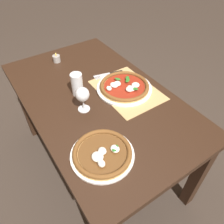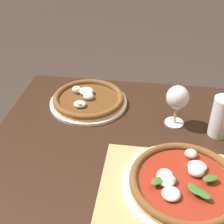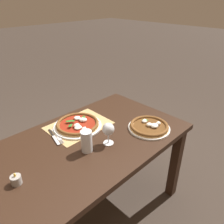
{
  "view_description": "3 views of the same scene",
  "coord_description": "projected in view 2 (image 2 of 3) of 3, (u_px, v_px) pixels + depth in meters",
  "views": [
    {
      "loc": [
        -0.94,
        0.51,
        1.61
      ],
      "look_at": [
        -0.24,
        0.04,
        0.81
      ],
      "focal_mm": 35.0,
      "sensor_mm": 36.0,
      "label": 1
    },
    {
      "loc": [
        -0.17,
        -0.81,
        1.43
      ],
      "look_at": [
        -0.29,
        0.05,
        0.82
      ],
      "focal_mm": 50.0,
      "sensor_mm": 36.0,
      "label": 2
    },
    {
      "loc": [
        0.75,
        0.98,
        1.62
      ],
      "look_at": [
        -0.27,
        -0.04,
        0.84
      ],
      "focal_mm": 35.0,
      "sensor_mm": 36.0,
      "label": 3
    }
  ],
  "objects": [
    {
      "name": "pint_glass",
      "position": [
        221.0,
        118.0,
        1.05
      ],
      "size": [
        0.07,
        0.07,
        0.15
      ],
      "color": "silver",
      "rests_on": "dining_table"
    },
    {
      "name": "wine_glass",
      "position": [
        177.0,
        99.0,
        1.08
      ],
      "size": [
        0.08,
        0.08,
        0.16
      ],
      "color": "silver",
      "rests_on": "dining_table"
    },
    {
      "name": "pizza_far",
      "position": [
        88.0,
        99.0,
        1.24
      ],
      "size": [
        0.31,
        0.31,
        0.05
      ],
      "color": "white",
      "rests_on": "dining_table"
    },
    {
      "name": "paper_placemat",
      "position": [
        178.0,
        190.0,
        0.88
      ],
      "size": [
        0.45,
        0.33,
        0.0
      ],
      "primitive_type": "cube",
      "color": "tan",
      "rests_on": "dining_table"
    },
    {
      "name": "pizza_near",
      "position": [
        184.0,
        182.0,
        0.88
      ],
      "size": [
        0.36,
        0.36,
        0.05
      ],
      "color": "white",
      "rests_on": "paper_placemat"
    },
    {
      "name": "dining_table",
      "position": [
        192.0,
        170.0,
        1.09
      ],
      "size": [
        1.4,
        0.83,
        0.74
      ],
      "color": "black",
      "rests_on": "ground"
    }
  ]
}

